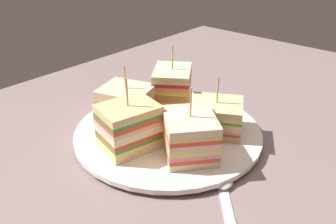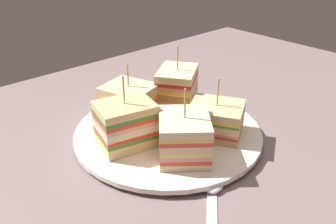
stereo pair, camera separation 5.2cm
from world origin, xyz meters
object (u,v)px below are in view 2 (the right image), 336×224
sandwich_wedge_0 (130,102)px  sandwich_wedge_4 (177,90)px  spoon (212,191)px  sandwich_wedge_2 (184,137)px  sandwich_wedge_3 (215,119)px  sandwich_wedge_1 (126,124)px  chip_pile (165,126)px  plate (168,132)px

sandwich_wedge_0 → sandwich_wedge_4: bearing=53.6°
sandwich_wedge_0 → spoon: (-2.81, -20.11, -3.68)cm
sandwich_wedge_2 → sandwich_wedge_3: size_ratio=1.01×
sandwich_wedge_3 → sandwich_wedge_4: bearing=-37.5°
sandwich_wedge_1 → sandwich_wedge_3: bearing=-15.4°
sandwich_wedge_0 → sandwich_wedge_3: bearing=10.4°
chip_pile → spoon: bearing=-107.8°
plate → spoon: (-4.87, -13.33, -0.37)cm
sandwich_wedge_3 → chip_pile: size_ratio=1.40×
sandwich_wedge_2 → sandwich_wedge_3: bearing=-42.4°
sandwich_wedge_1 → chip_pile: 7.01cm
sandwich_wedge_4 → chip_pile: (-6.30, -3.94, -2.82)cm
sandwich_wedge_0 → sandwich_wedge_3: sandwich_wedge_0 is taller
sandwich_wedge_0 → sandwich_wedge_1: sandwich_wedge_1 is taller
sandwich_wedge_0 → sandwich_wedge_2: size_ratio=0.92×
chip_pile → sandwich_wedge_0: bearing=103.0°
sandwich_wedge_2 → spoon: (-1.90, -6.88, -3.76)cm
sandwich_wedge_2 → chip_pile: 7.39cm
sandwich_wedge_0 → chip_pile: 7.08cm
sandwich_wedge_3 → sandwich_wedge_1: bearing=31.2°
plate → sandwich_wedge_4: sandwich_wedge_4 is taller
plate → sandwich_wedge_0: 7.82cm
sandwich_wedge_0 → sandwich_wedge_1: size_ratio=0.89×
chip_pile → sandwich_wedge_1: bearing=174.0°
sandwich_wedge_4 → plate: bearing=1.0°
sandwich_wedge_1 → sandwich_wedge_3: 13.18cm
sandwich_wedge_0 → sandwich_wedge_1: 7.74cm
sandwich_wedge_2 → sandwich_wedge_4: bearing=0.7°
sandwich_wedge_2 → sandwich_wedge_3: 7.53cm
chip_pile → spoon: 14.28cm
sandwich_wedge_3 → sandwich_wedge_2: bearing=67.5°
sandwich_wedge_3 → sandwich_wedge_4: (1.29, 9.62, 1.19)cm
plate → sandwich_wedge_3: size_ratio=2.86×
sandwich_wedge_1 → sandwich_wedge_2: bearing=-47.4°
plate → sandwich_wedge_4: size_ratio=2.57×
plate → sandwich_wedge_1: 8.01cm
sandwich_wedge_1 → plate: bearing=6.4°
sandwich_wedge_4 → chip_pile: sandwich_wedge_4 is taller
sandwich_wedge_0 → plate: bearing=-0.8°
sandwich_wedge_1 → chip_pile: size_ratio=1.47×
spoon → sandwich_wedge_4: bearing=17.0°
sandwich_wedge_4 → spoon: (-10.64, -17.46, -4.41)cm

